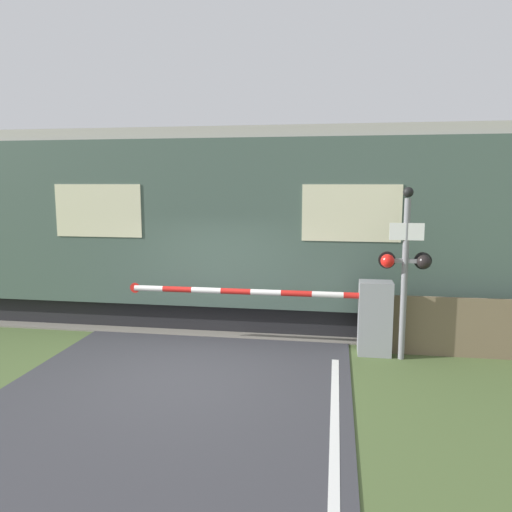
# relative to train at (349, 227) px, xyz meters

# --- Properties ---
(ground_plane) EXTENTS (80.00, 80.00, 0.00)m
(ground_plane) POSITION_rel_train_xyz_m (-2.64, -3.55, -2.17)
(ground_plane) COLOR #4C6033
(track_bed) EXTENTS (36.00, 3.20, 0.13)m
(track_bed) POSITION_rel_train_xyz_m (-2.64, 0.00, -2.15)
(track_bed) COLOR slate
(track_bed) RESTS_ON ground_plane
(train) EXTENTS (18.83, 2.87, 4.25)m
(train) POSITION_rel_train_xyz_m (0.00, 0.00, 0.00)
(train) COLOR black
(train) RESTS_ON ground_plane
(crossing_barrier) EXTENTS (5.02, 0.44, 1.36)m
(crossing_barrier) POSITION_rel_train_xyz_m (0.14, -2.06, -1.43)
(crossing_barrier) COLOR gray
(crossing_barrier) RESTS_ON ground_plane
(signal_post) EXTENTS (0.91, 0.26, 3.07)m
(signal_post) POSITION_rel_train_xyz_m (0.93, -2.25, -0.42)
(signal_post) COLOR gray
(signal_post) RESTS_ON ground_plane
(roadside_fence) EXTENTS (3.61, 0.06, 1.10)m
(roadside_fence) POSITION_rel_train_xyz_m (2.43, -1.97, -1.62)
(roadside_fence) COLOR #726047
(roadside_fence) RESTS_ON ground_plane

